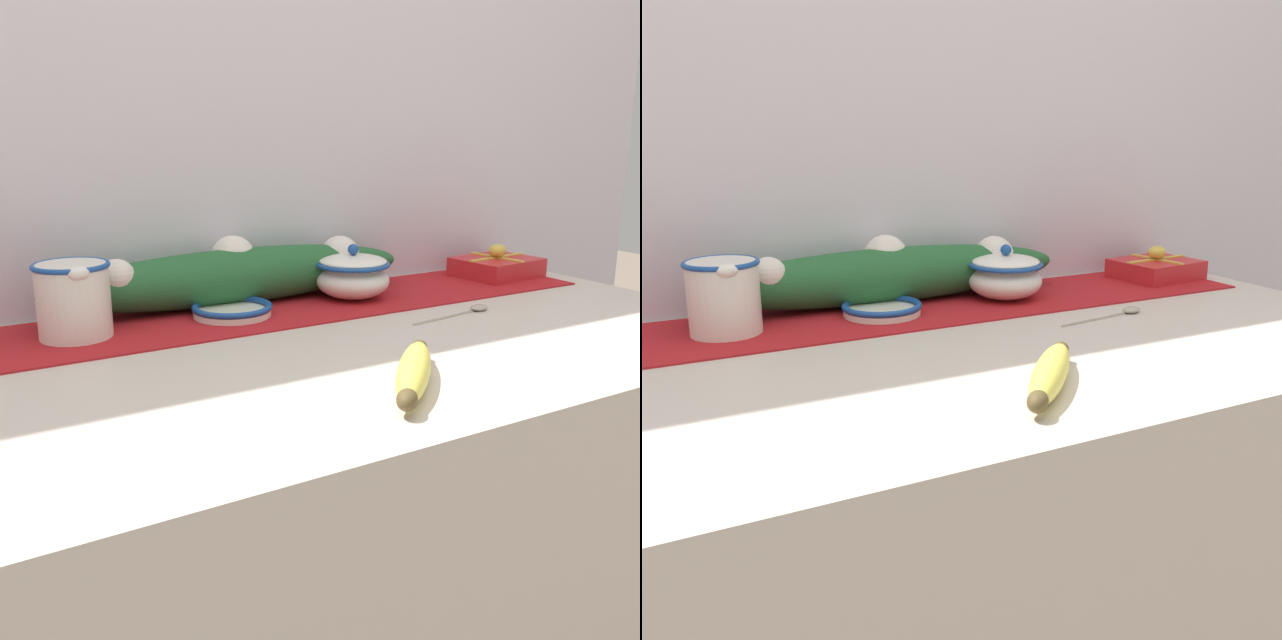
% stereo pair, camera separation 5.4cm
% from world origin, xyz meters
% --- Properties ---
extents(countertop, '(1.41, 0.69, 0.94)m').
position_xyz_m(countertop, '(0.00, 0.00, 0.47)').
color(countertop, beige).
rests_on(countertop, ground_plane).
extents(back_wall, '(2.21, 0.04, 2.40)m').
position_xyz_m(back_wall, '(0.00, 0.36, 1.20)').
color(back_wall, silver).
rests_on(back_wall, ground_plane).
extents(table_runner, '(1.29, 0.24, 0.00)m').
position_xyz_m(table_runner, '(0.00, 0.21, 0.94)').
color(table_runner, '#A8191E').
rests_on(table_runner, countertop).
extents(cream_pitcher, '(0.11, 0.13, 0.11)m').
position_xyz_m(cream_pitcher, '(-0.29, 0.22, 1.00)').
color(cream_pitcher, white).
rests_on(cream_pitcher, countertop).
extents(sugar_bowl, '(0.13, 0.13, 0.10)m').
position_xyz_m(sugar_bowl, '(0.19, 0.21, 0.98)').
color(sugar_bowl, white).
rests_on(sugar_bowl, countertop).
extents(small_dish, '(0.13, 0.13, 0.02)m').
position_xyz_m(small_dish, '(-0.05, 0.21, 0.95)').
color(small_dish, white).
rests_on(small_dish, countertop).
extents(banana, '(0.17, 0.18, 0.04)m').
position_xyz_m(banana, '(0.01, -0.20, 0.96)').
color(banana, '#DBCC4C').
rests_on(banana, countertop).
extents(spoon, '(0.18, 0.04, 0.01)m').
position_xyz_m(spoon, '(0.32, 0.04, 0.94)').
color(spoon, '#A89E89').
rests_on(spoon, countertop).
extents(gift_box, '(0.17, 0.15, 0.07)m').
position_xyz_m(gift_box, '(0.56, 0.23, 0.96)').
color(gift_box, red).
rests_on(gift_box, countertop).
extents(poinsettia_garland, '(0.67, 0.11, 0.12)m').
position_xyz_m(poinsettia_garland, '(0.01, 0.29, 0.99)').
color(poinsettia_garland, '#235B2D').
rests_on(poinsettia_garland, countertop).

